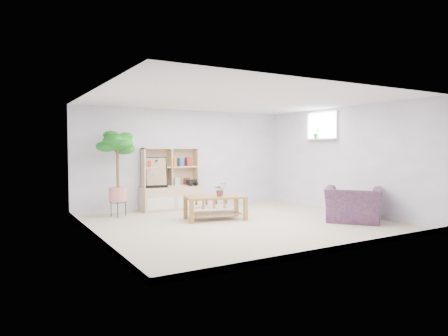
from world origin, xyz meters
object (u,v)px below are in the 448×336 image
storage_unit (172,179)px  coffee_table (215,208)px  armchair (353,202)px  floor_tree (118,174)px

storage_unit → coffee_table: 1.72m
coffee_table → armchair: bearing=-22.3°
floor_tree → storage_unit: bearing=12.4°
floor_tree → coffee_table: bearing=-39.1°
floor_tree → armchair: size_ratio=1.74×
storage_unit → coffee_table: size_ratio=1.23×
storage_unit → floor_tree: size_ratio=0.80×
armchair → coffee_table: bearing=15.1°
storage_unit → armchair: bearing=-52.1°
coffee_table → armchair: armchair is taller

